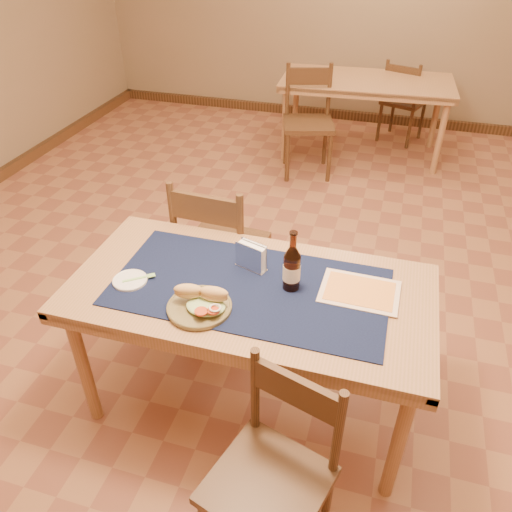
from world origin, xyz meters
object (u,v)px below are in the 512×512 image
(main_table, at_px, (250,301))
(chair_main_far, at_px, (220,248))
(chair_main_near, at_px, (273,473))
(napkin_holder, at_px, (251,257))
(sandwich_plate, at_px, (201,303))
(back_table, at_px, (366,88))
(beer_bottle, at_px, (292,268))

(main_table, height_order, chair_main_far, chair_main_far)
(chair_main_near, bearing_deg, chair_main_far, 117.61)
(napkin_holder, bearing_deg, chair_main_near, -67.91)
(chair_main_far, relative_size, napkin_holder, 6.10)
(sandwich_plate, bearing_deg, back_table, 84.85)
(chair_main_near, relative_size, beer_bottle, 3.00)
(sandwich_plate, relative_size, beer_bottle, 0.95)
(napkin_holder, bearing_deg, back_table, 86.40)
(back_table, relative_size, chair_main_near, 1.92)
(sandwich_plate, xyz_separation_m, napkin_holder, (0.12, 0.33, 0.03))
(chair_main_far, bearing_deg, back_table, 79.15)
(chair_main_near, height_order, sandwich_plate, same)
(main_table, bearing_deg, napkin_holder, 103.66)
(back_table, bearing_deg, main_table, -92.91)
(chair_main_far, bearing_deg, beer_bottle, -45.22)
(sandwich_plate, height_order, beer_bottle, beer_bottle)
(back_table, bearing_deg, chair_main_near, -88.38)
(main_table, xyz_separation_m, chair_main_far, (-0.36, 0.58, -0.16))
(back_table, height_order, beer_bottle, beer_bottle)
(back_table, distance_m, napkin_holder, 3.20)
(chair_main_far, distance_m, napkin_holder, 0.64)
(chair_main_far, distance_m, chair_main_near, 1.38)
(main_table, relative_size, sandwich_plate, 5.89)
(back_table, bearing_deg, beer_bottle, -89.88)
(chair_main_far, relative_size, beer_bottle, 3.39)
(back_table, distance_m, sandwich_plate, 3.53)
(chair_main_near, height_order, napkin_holder, napkin_holder)
(napkin_holder, bearing_deg, sandwich_plate, -109.57)
(main_table, height_order, chair_main_near, chair_main_near)
(chair_main_near, bearing_deg, sandwich_plate, 134.17)
(main_table, bearing_deg, beer_bottle, 13.88)
(main_table, distance_m, chair_main_near, 0.73)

